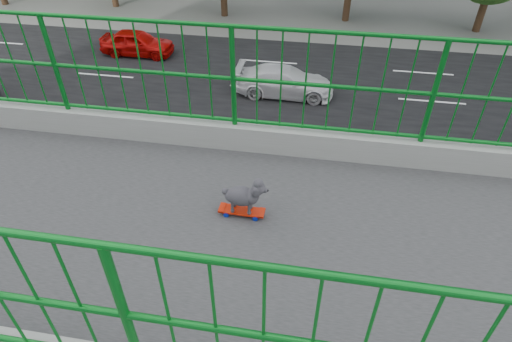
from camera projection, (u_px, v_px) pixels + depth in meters
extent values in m
cube|color=black|center=(249.00, 120.00, 18.54)|extent=(18.00, 90.00, 0.02)
cube|color=#2D2D2F|center=(13.00, 226.00, 4.32)|extent=(3.00, 24.00, 0.50)
cube|color=gray|center=(72.00, 119.00, 5.15)|extent=(0.20, 24.00, 0.30)
cylinder|color=#0B6A1D|center=(39.00, 14.00, 4.37)|extent=(0.04, 24.00, 0.04)
cylinder|color=#0B6A1D|center=(55.00, 65.00, 4.71)|extent=(0.04, 24.00, 0.04)
cylinder|color=#0B6A1D|center=(55.00, 65.00, 4.71)|extent=(0.06, 0.06, 1.10)
cylinder|color=black|center=(483.00, 9.00, 25.87)|extent=(0.44, 0.44, 2.66)
cube|color=red|center=(242.00, 211.00, 4.07)|extent=(0.13, 0.44, 0.01)
cube|color=#99999E|center=(228.00, 210.00, 4.10)|extent=(0.08, 0.03, 0.02)
cylinder|color=#071DA0|center=(229.00, 207.00, 4.15)|extent=(0.02, 0.05, 0.05)
sphere|color=yellow|center=(229.00, 207.00, 4.15)|extent=(0.02, 0.02, 0.02)
cylinder|color=#071DA0|center=(226.00, 215.00, 4.06)|extent=(0.02, 0.05, 0.05)
sphere|color=yellow|center=(226.00, 215.00, 4.06)|extent=(0.02, 0.02, 0.02)
cube|color=#99999E|center=(256.00, 214.00, 4.06)|extent=(0.08, 0.03, 0.02)
cylinder|color=#071DA0|center=(257.00, 210.00, 4.11)|extent=(0.02, 0.05, 0.05)
sphere|color=yellow|center=(257.00, 210.00, 4.11)|extent=(0.02, 0.02, 0.02)
cylinder|color=#071DA0|center=(255.00, 218.00, 4.02)|extent=(0.02, 0.05, 0.05)
sphere|color=yellow|center=(255.00, 218.00, 4.02)|extent=(0.02, 0.02, 0.02)
ellipsoid|color=#27252A|center=(241.00, 196.00, 3.95)|extent=(0.19, 0.28, 0.19)
sphere|color=#27252A|center=(258.00, 188.00, 3.86)|extent=(0.13, 0.13, 0.13)
sphere|color=black|center=(268.00, 191.00, 3.85)|extent=(0.02, 0.02, 0.02)
sphere|color=#27252A|center=(225.00, 191.00, 3.95)|extent=(0.06, 0.06, 0.06)
cylinder|color=#27252A|center=(251.00, 204.00, 4.05)|extent=(0.03, 0.03, 0.12)
cylinder|color=#27252A|center=(249.00, 209.00, 3.99)|extent=(0.03, 0.03, 0.12)
cylinder|color=#27252A|center=(234.00, 201.00, 4.07)|extent=(0.03, 0.03, 0.12)
cylinder|color=#27252A|center=(232.00, 207.00, 4.01)|extent=(0.03, 0.03, 0.12)
imported|color=silver|center=(287.00, 235.00, 12.42)|extent=(1.62, 4.02, 1.37)
imported|color=#B40907|center=(229.00, 160.00, 15.20)|extent=(1.44, 4.13, 1.36)
imported|color=silver|center=(285.00, 81.00, 19.99)|extent=(1.85, 4.54, 1.32)
imported|color=#B40907|center=(137.00, 43.00, 23.54)|extent=(1.59, 3.96, 1.35)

